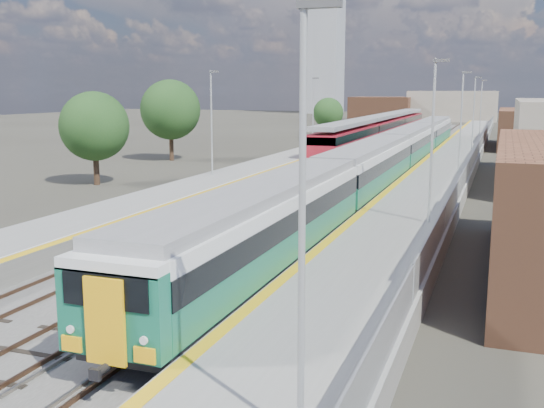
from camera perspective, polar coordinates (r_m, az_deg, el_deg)
The scene contains 11 objects.
ground at distance 59.08m, azimuth 10.44°, elevation 3.07°, with size 320.00×320.00×0.00m, color #47443A.
ballast_bed at distance 61.92m, azimuth 8.77°, elevation 3.47°, with size 10.50×155.00×0.06m, color #565451.
tracks at distance 63.44m, azimuth 9.60°, elevation 3.67°, with size 8.96×160.00×0.17m.
platform_right at distance 60.86m, azimuth 15.76°, elevation 3.57°, with size 4.70×155.00×8.52m.
platform_left at distance 63.52m, azimuth 2.74°, elevation 4.18°, with size 4.30×155.00×8.52m.
buildings at distance 149.11m, azimuth 9.42°, elevation 11.39°, with size 72.00×185.50×40.00m.
green_train at distance 51.31m, azimuth 10.77°, elevation 4.45°, with size 2.79×77.80×3.07m.
red_train at distance 85.81m, azimuth 9.84°, elevation 6.75°, with size 3.01×60.90×3.79m.
tree_a at distance 49.92m, azimuth -15.64°, elevation 6.72°, with size 5.21×5.21×7.06m.
tree_b at distance 65.90m, azimuth -9.09°, elevation 8.34°, with size 6.06×6.06×8.21m.
tree_c at distance 95.51m, azimuth 5.06°, elevation 8.13°, with size 4.47×4.47×6.06m.
Camera 1 is at (9.65, -7.86, 7.09)m, focal length 42.00 mm.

